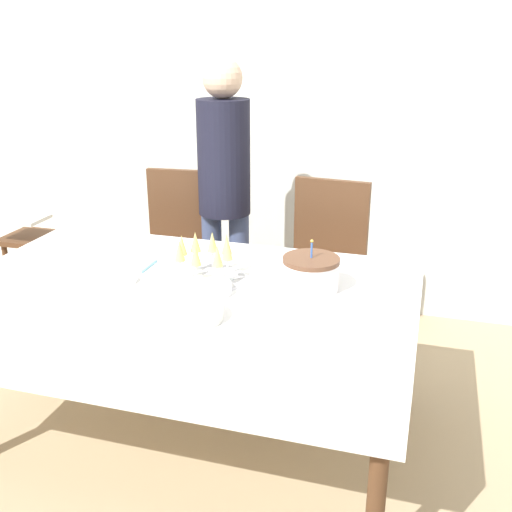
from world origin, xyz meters
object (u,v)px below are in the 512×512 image
at_px(plate_stack_dessert, 206,288).
at_px(birthday_cake, 311,273).
at_px(dining_chair_far_left, 178,250).
at_px(high_chair, 31,250).
at_px(dining_chair_far_right, 324,265).
at_px(plate_stack_main, 190,312).
at_px(champagne_tray, 204,259).
at_px(person_standing, 224,180).

bearing_deg(plate_stack_dessert, birthday_cake, 21.57).
height_order(dining_chair_far_left, high_chair, dining_chair_far_left).
distance_m(dining_chair_far_right, birthday_cake, 0.81).
bearing_deg(birthday_cake, plate_stack_main, -133.09).
bearing_deg(dining_chair_far_right, birthday_cake, -83.97).
distance_m(birthday_cake, champagne_tray, 0.44).
bearing_deg(person_standing, high_chair, -172.63).
relative_size(plate_stack_main, high_chair, 0.33).
distance_m(champagne_tray, plate_stack_main, 0.37).
height_order(plate_stack_main, person_standing, person_standing).
distance_m(plate_stack_main, high_chair, 1.82).
height_order(dining_chair_far_right, birthday_cake, dining_chair_far_right).
xyz_separation_m(birthday_cake, plate_stack_main, (-0.36, -0.38, -0.04)).
relative_size(dining_chair_far_right, champagne_tray, 2.84).
distance_m(birthday_cake, plate_stack_main, 0.52).
height_order(birthday_cake, person_standing, person_standing).
bearing_deg(dining_chair_far_right, plate_stack_main, -103.43).
relative_size(person_standing, high_chair, 2.22).
xyz_separation_m(dining_chair_far_left, plate_stack_main, (0.56, -1.15, 0.22)).
relative_size(dining_chair_far_right, person_standing, 0.62).
distance_m(dining_chair_far_left, plate_stack_dessert, 1.08).
bearing_deg(high_chair, birthday_cake, -20.18).
distance_m(champagne_tray, high_chair, 1.58).
bearing_deg(birthday_cake, dining_chair_far_right, 96.03).
xyz_separation_m(dining_chair_far_left, high_chair, (-0.90, -0.10, -0.06)).
height_order(birthday_cake, champagne_tray, birthday_cake).
bearing_deg(dining_chair_far_right, champagne_tray, -114.09).
xyz_separation_m(plate_stack_main, plate_stack_dessert, (-0.03, 0.23, -0.01)).
bearing_deg(champagne_tray, dining_chair_far_right, 65.91).
distance_m(dining_chair_far_left, birthday_cake, 1.22).
distance_m(dining_chair_far_right, person_standing, 0.70).
height_order(dining_chair_far_left, person_standing, person_standing).
xyz_separation_m(dining_chair_far_right, plate_stack_main, (-0.27, -1.15, 0.22)).
relative_size(plate_stack_main, plate_stack_dessert, 1.18).
distance_m(champagne_tray, person_standing, 0.88).
xyz_separation_m(dining_chair_far_left, champagne_tray, (0.48, -0.79, 0.28)).
relative_size(dining_chair_far_right, high_chair, 1.37).
relative_size(champagne_tray, high_chair, 0.48).
height_order(dining_chair_far_left, plate_stack_dessert, dining_chair_far_left).
relative_size(dining_chair_far_left, plate_stack_dessert, 4.86).
xyz_separation_m(champagne_tray, high_chair, (-1.38, 0.69, -0.34)).
xyz_separation_m(champagne_tray, plate_stack_dessert, (0.05, -0.13, -0.07)).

